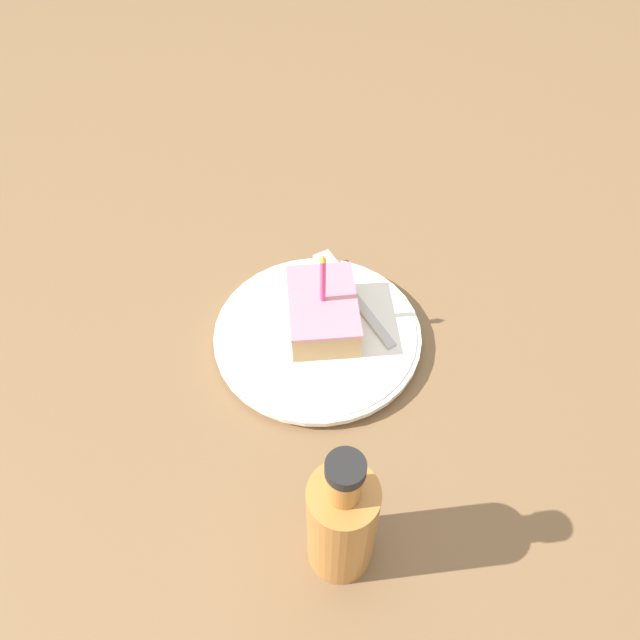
# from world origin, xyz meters

# --- Properties ---
(ground_plane) EXTENTS (2.40, 2.40, 0.04)m
(ground_plane) POSITION_xyz_m (0.00, 0.00, -0.02)
(ground_plane) COLOR brown
(ground_plane) RESTS_ON ground
(plate) EXTENTS (0.26, 0.26, 0.02)m
(plate) POSITION_xyz_m (-0.00, 0.03, 0.01)
(plate) COLOR white
(plate) RESTS_ON ground_plane
(cake_slice) EXTENTS (0.08, 0.12, 0.12)m
(cake_slice) POSITION_xyz_m (-0.01, 0.01, 0.04)
(cake_slice) COLOR tan
(cake_slice) RESTS_ON plate
(fork) EXTENTS (0.09, 0.17, 0.00)m
(fork) POSITION_xyz_m (-0.05, -0.03, 0.02)
(fork) COLOR #B2B2B7
(fork) RESTS_ON plate
(bottle) EXTENTS (0.06, 0.06, 0.19)m
(bottle) POSITION_xyz_m (0.00, 0.29, 0.08)
(bottle) COLOR #B27233
(bottle) RESTS_ON ground_plane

